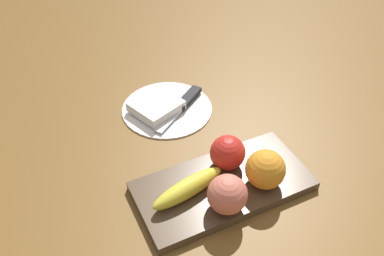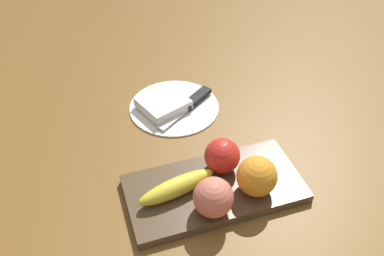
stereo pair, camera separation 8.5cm
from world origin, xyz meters
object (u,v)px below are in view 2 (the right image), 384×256
Objects in this scene: orange_near_apple at (257,176)px; dinner_plate at (174,106)px; knife at (193,101)px; banana at (177,187)px; folded_napkin at (163,103)px; peach at (213,197)px; fruit_tray at (214,189)px; apple at (222,156)px.

orange_near_apple reaches higher than dinner_plate.
banana is at bearing 31.29° from knife.
banana is at bearing -14.90° from orange_near_apple.
folded_napkin is (0.03, 0.00, 0.02)m from dinner_plate.
dinner_plate is at bearing -94.09° from peach.
folded_napkin is (0.09, -0.30, -0.04)m from orange_near_apple.
knife is at bearing 174.66° from folded_napkin.
knife is (-0.07, -0.32, -0.04)m from peach.
peach is at bearing 85.91° from dinner_plate.
banana is (0.07, -0.00, 0.03)m from fruit_tray.
apple reaches higher than fruit_tray.
folded_napkin reaches higher than knife.
apple is 0.32× the size of dinner_plate.
banana reaches higher than folded_napkin.
fruit_tray is 4.81× the size of apple.
fruit_tray is 0.27m from knife.
orange_near_apple reaches higher than apple.
knife is at bearing -125.69° from banana.
folded_napkin is at bearing 0.00° from dinner_plate.
apple reaches higher than dinner_plate.
banana is 1.51× the size of folded_napkin.
peach is 0.71× the size of folded_napkin.
dinner_plate is at bearing -83.14° from apple.
knife is (-0.07, 0.01, -0.01)m from folded_napkin.
peach is (0.02, 0.05, 0.05)m from fruit_tray.
apple is 0.68× the size of folded_napkin.
orange_near_apple is at bearing 59.77° from knife.
fruit_tray is 0.09m from orange_near_apple.
peach is at bearing 12.24° from orange_near_apple.
banana is 0.72× the size of dinner_plate.
fruit_tray is at bearing -26.22° from orange_near_apple.
banana is at bearing -2.99° from fruit_tray.
orange_near_apple is at bearing 153.35° from banana.
apple is at bearing -127.28° from fruit_tray.
peach is at bearing 60.30° from apple.
fruit_tray is 0.08m from banana.
knife reaches higher than dinner_plate.
orange_near_apple reaches higher than peach.
knife is at bearing 171.48° from dinner_plate.
knife is at bearing -85.46° from orange_near_apple.
fruit_tray is 0.27m from dinner_plate.
apple is 0.24m from folded_napkin.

